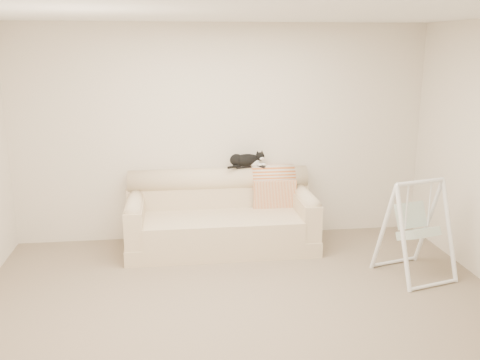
{
  "coord_description": "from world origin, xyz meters",
  "views": [
    {
      "loc": [
        -0.61,
        -4.38,
        2.35
      ],
      "look_at": [
        0.12,
        1.27,
        0.9
      ],
      "focal_mm": 40.0,
      "sensor_mm": 36.0,
      "label": 1
    }
  ],
  "objects_px": {
    "sofa": "(221,218)",
    "tuxedo_cat": "(246,160)",
    "remote_b": "(259,167)",
    "baby_swing": "(416,228)",
    "remote_a": "(243,167)"
  },
  "relations": [
    {
      "from": "remote_a",
      "to": "baby_swing",
      "type": "xyz_separation_m",
      "value": [
        1.61,
        -1.32,
        -0.4
      ]
    },
    {
      "from": "sofa",
      "to": "baby_swing",
      "type": "xyz_separation_m",
      "value": [
        1.92,
        -1.08,
        0.16
      ]
    },
    {
      "from": "remote_b",
      "to": "remote_a",
      "type": "bearing_deg",
      "value": 175.73
    },
    {
      "from": "remote_b",
      "to": "baby_swing",
      "type": "bearing_deg",
      "value": -42.4
    },
    {
      "from": "remote_b",
      "to": "tuxedo_cat",
      "type": "height_order",
      "value": "tuxedo_cat"
    },
    {
      "from": "remote_b",
      "to": "baby_swing",
      "type": "distance_m",
      "value": 1.98
    },
    {
      "from": "tuxedo_cat",
      "to": "baby_swing",
      "type": "distance_m",
      "value": 2.11
    },
    {
      "from": "tuxedo_cat",
      "to": "baby_swing",
      "type": "relative_size",
      "value": 0.48
    },
    {
      "from": "remote_b",
      "to": "baby_swing",
      "type": "xyz_separation_m",
      "value": [
        1.43,
        -1.31,
        -0.39
      ]
    },
    {
      "from": "sofa",
      "to": "remote_b",
      "type": "height_order",
      "value": "remote_b"
    },
    {
      "from": "sofa",
      "to": "tuxedo_cat",
      "type": "bearing_deg",
      "value": 35.74
    },
    {
      "from": "remote_b",
      "to": "baby_swing",
      "type": "relative_size",
      "value": 0.16
    },
    {
      "from": "sofa",
      "to": "tuxedo_cat",
      "type": "xyz_separation_m",
      "value": [
        0.33,
        0.24,
        0.64
      ]
    },
    {
      "from": "remote_a",
      "to": "baby_swing",
      "type": "relative_size",
      "value": 0.18
    },
    {
      "from": "sofa",
      "to": "baby_swing",
      "type": "distance_m",
      "value": 2.2
    }
  ]
}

